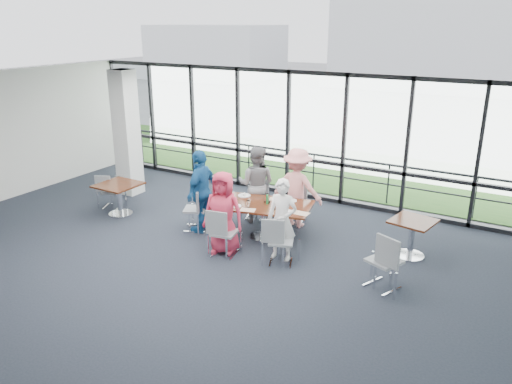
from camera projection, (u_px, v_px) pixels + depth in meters
The scene contains 39 objects.
floor at pixel (163, 272), 9.09m from camera, with size 12.00×10.00×0.02m, color #1D232C.
ceiling at pixel (151, 94), 8.05m from camera, with size 12.00×10.00×0.04m, color silver.
curtain_wall_back at pixel (288, 134), 12.66m from camera, with size 12.00×0.10×3.20m, color white.
structural_column at pixel (127, 133), 12.73m from camera, with size 0.50×0.50×3.20m, color silver.
apron at pixel (352, 153), 17.28m from camera, with size 80.00×70.00×0.02m, color gray.
grass_strip at pixel (330, 166), 15.63m from camera, with size 80.00×5.00×0.01m, color #275B20.
hangar_aux at pixel (215, 51), 39.87m from camera, with size 10.00×6.00×4.00m, color silver.
guard_rail at pixel (297, 170), 13.51m from camera, with size 0.06×0.06×12.00m, color #2D2D33.
main_table at pixel (263, 209), 10.31m from camera, with size 2.16×1.48×0.75m.
side_table_left at pixel (118, 188), 11.56m from camera, with size 0.92×0.92×0.75m.
side_table_right at pixel (412, 227), 9.48m from camera, with size 0.88×0.88×0.75m.
diner_near_left at pixel (223, 213), 9.61m from camera, with size 0.80×0.52×1.64m, color #CB2D49.
diner_near_right at pixel (282, 220), 9.33m from camera, with size 0.58×0.42×1.59m, color white.
diner_far_left at pixel (256, 184), 11.10m from camera, with size 0.85×0.52×1.75m, color slate.
diner_far_right at pixel (297, 188), 10.85m from camera, with size 1.14×0.59×1.76m, color pink.
diner_end at pixel (202, 191), 10.59m from camera, with size 1.06×0.58×1.80m, color #175089.
chair_main_nl at pixel (224, 232), 9.60m from camera, with size 0.46×0.46×0.93m, color gray, non-canonical shape.
chair_main_nr at pixel (281, 241), 9.25m from camera, with size 0.44×0.44×0.91m, color gray, non-canonical shape.
chair_main_fl at pixel (255, 201), 11.44m from camera, with size 0.40×0.40×0.83m, color gray, non-canonical shape.
chair_main_fr at pixel (292, 204), 11.09m from camera, with size 0.46×0.46×0.93m, color gray, non-canonical shape.
chair_main_end at pixel (195, 209), 10.78m from camera, with size 0.45×0.45×0.93m, color gray, non-canonical shape.
chair_spare_la at pixel (111, 191), 12.08m from camera, with size 0.40×0.40×0.81m, color gray, non-canonical shape.
chair_spare_lb at pixel (126, 176), 13.17m from camera, with size 0.42×0.42×0.87m, color gray, non-canonical shape.
chair_spare_r at pixel (384, 261), 8.38m from camera, with size 0.49×0.49×1.01m, color gray, non-canonical shape.
plate_nl at pixel (235, 206), 10.14m from camera, with size 0.25×0.25×0.01m, color white.
plate_nr at pixel (287, 212), 9.84m from camera, with size 0.25×0.25×0.01m, color white.
plate_fl at pixel (244, 196), 10.74m from camera, with size 0.28×0.28×0.01m, color white.
plate_fr at pixel (290, 200), 10.45m from camera, with size 0.27×0.27×0.01m, color white.
plate_end at pixel (227, 199), 10.51m from camera, with size 0.28×0.28×0.01m, color white.
tumbler_a at pixel (248, 204), 10.07m from camera, with size 0.07×0.07×0.15m, color white.
tumbler_b at pixel (274, 206), 9.96m from camera, with size 0.07×0.07×0.14m, color white.
tumbler_c at pixel (268, 197), 10.46m from camera, with size 0.07×0.07×0.15m, color white.
tumbler_d at pixel (228, 199), 10.32m from camera, with size 0.08×0.08×0.15m, color white.
menu_a at pixel (248, 210), 9.94m from camera, with size 0.30×0.21×0.00m, color white.
menu_b at pixel (301, 213), 9.77m from camera, with size 0.31×0.22×0.00m, color white.
menu_c at pixel (276, 199), 10.54m from camera, with size 0.28×0.19×0.00m, color white.
condiment_caddy at pixel (267, 202), 10.34m from camera, with size 0.10×0.07×0.04m, color black.
ketchup_bottle at pixel (267, 199), 10.29m from camera, with size 0.06×0.06×0.18m, color #960701.
green_bottle at pixel (267, 199), 10.24m from camera, with size 0.05×0.05×0.20m, color #208039.
Camera 1 is at (5.53, -6.18, 4.33)m, focal length 35.00 mm.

